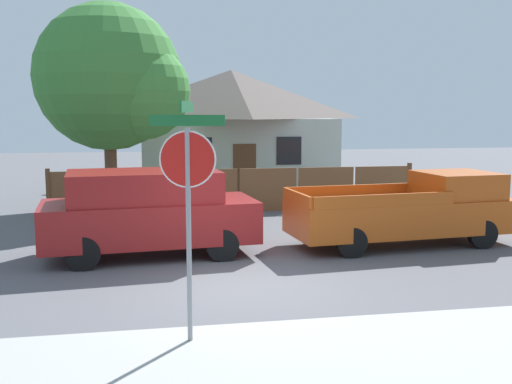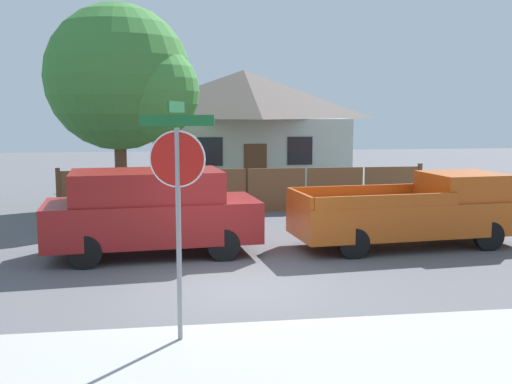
{
  "view_description": "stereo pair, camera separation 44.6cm",
  "coord_description": "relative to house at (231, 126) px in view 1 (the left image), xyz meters",
  "views": [
    {
      "loc": [
        -1.62,
        -10.68,
        3.19
      ],
      "look_at": [
        0.56,
        1.12,
        1.6
      ],
      "focal_mm": 42.0,
      "sensor_mm": 36.0,
      "label": 1
    },
    {
      "loc": [
        -1.18,
        -10.76,
        3.19
      ],
      "look_at": [
        0.56,
        1.12,
        1.6
      ],
      "focal_mm": 42.0,
      "sensor_mm": 36.0,
      "label": 2
    }
  ],
  "objects": [
    {
      "name": "stop_sign",
      "position": [
        -3.22,
        -18.42,
        -0.33
      ],
      "size": [
        1.01,
        0.91,
        3.34
      ],
      "rotation": [
        0.0,
        0.0,
        -0.24
      ],
      "color": "gray",
      "rests_on": "ground"
    },
    {
      "name": "red_suv",
      "position": [
        -3.75,
        -13.18,
        -1.61
      ],
      "size": [
        4.85,
        2.45,
        1.92
      ],
      "rotation": [
        0.0,
        0.0,
        0.09
      ],
      "color": "maroon",
      "rests_on": "ground"
    },
    {
      "name": "oak_tree",
      "position": [
        -4.7,
        -6.34,
        1.61
      ],
      "size": [
        5.02,
        4.78,
        6.74
      ],
      "color": "brown",
      "rests_on": "ground"
    },
    {
      "name": "ground_plane",
      "position": [
        -2.16,
        -15.88,
        -2.63
      ],
      "size": [
        80.0,
        80.0,
        0.0
      ],
      "primitive_type": "plane",
      "color": "#56565B"
    },
    {
      "name": "orange_pickup",
      "position": [
        2.5,
        -13.16,
        -1.79
      ],
      "size": [
        5.59,
        2.37,
        1.74
      ],
      "rotation": [
        0.0,
        0.0,
        0.09
      ],
      "color": "#B74C14",
      "rests_on": "ground"
    },
    {
      "name": "house",
      "position": [
        0.0,
        0.0,
        0.0
      ],
      "size": [
        8.5,
        7.78,
        5.07
      ],
      "color": "#B2C1B7",
      "rests_on": "ground"
    },
    {
      "name": "wooden_fence",
      "position": [
        -0.86,
        -7.6,
        -1.93
      ],
      "size": [
        11.89,
        0.12,
        1.51
      ],
      "color": "brown",
      "rests_on": "ground"
    },
    {
      "name": "sidewalk_strip",
      "position": [
        -2.16,
        -19.48,
        -2.63
      ],
      "size": [
        36.0,
        3.2,
        0.01
      ],
      "color": "#A3A39E",
      "rests_on": "ground"
    }
  ]
}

